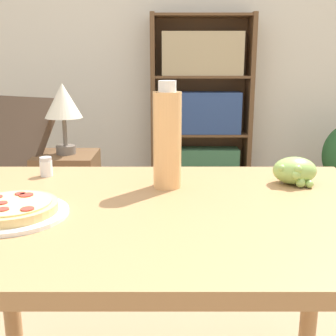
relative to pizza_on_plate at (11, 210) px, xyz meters
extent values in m
cube|color=silver|center=(0.32, 2.75, 0.54)|extent=(8.00, 0.05, 2.60)
cube|color=#A37549|center=(0.34, 0.07, -0.03)|extent=(1.18, 0.80, 0.03)
cylinder|color=#A37549|center=(-0.20, 0.41, -0.40)|extent=(0.06, 0.06, 0.71)
cylinder|color=#A37549|center=(0.87, 0.41, -0.40)|extent=(0.06, 0.06, 0.71)
cylinder|color=white|center=(0.00, 0.00, -0.01)|extent=(0.26, 0.26, 0.01)
cylinder|color=#DBB26B|center=(0.00, 0.00, 0.00)|extent=(0.21, 0.21, 0.02)
cylinder|color=#EACC7A|center=(0.00, 0.00, 0.02)|extent=(0.18, 0.18, 0.00)
cylinder|color=#A83328|center=(0.00, -0.05, 0.02)|extent=(0.03, 0.03, 0.00)
cylinder|color=#A83328|center=(0.05, -0.05, 0.02)|extent=(0.03, 0.03, 0.00)
cylinder|color=#A83328|center=(-0.02, -0.01, 0.02)|extent=(0.02, 0.02, 0.00)
cylinder|color=#A83328|center=(0.02, 0.05, 0.02)|extent=(0.03, 0.03, 0.00)
cylinder|color=#A83328|center=(0.00, 0.06, 0.02)|extent=(0.03, 0.03, 0.00)
ellipsoid|color=#93BC5B|center=(0.73, 0.27, 0.02)|extent=(0.13, 0.10, 0.08)
sphere|color=#93BC5B|center=(0.74, 0.31, 0.03)|extent=(0.03, 0.03, 0.03)
sphere|color=#93BC5B|center=(0.69, 0.24, 0.04)|extent=(0.02, 0.02, 0.02)
sphere|color=#93BC5B|center=(0.75, 0.27, 0.04)|extent=(0.02, 0.02, 0.02)
sphere|color=#93BC5B|center=(0.74, 0.23, 0.00)|extent=(0.03, 0.03, 0.03)
sphere|color=#93BC5B|center=(0.70, 0.30, 0.03)|extent=(0.02, 0.02, 0.02)
sphere|color=#93BC5B|center=(0.76, 0.28, 0.00)|extent=(0.02, 0.02, 0.02)
sphere|color=#93BC5B|center=(0.73, 0.31, 0.01)|extent=(0.02, 0.02, 0.02)
sphere|color=#93BC5B|center=(0.72, 0.26, 0.00)|extent=(0.03, 0.03, 0.03)
sphere|color=#93BC5B|center=(0.76, 0.22, 0.00)|extent=(0.02, 0.02, 0.02)
sphere|color=#93BC5B|center=(0.72, 0.22, 0.02)|extent=(0.03, 0.03, 0.03)
sphere|color=#93BC5B|center=(0.73, 0.23, 0.04)|extent=(0.03, 0.03, 0.03)
cylinder|color=#EFB270|center=(0.36, 0.24, 0.12)|extent=(0.08, 0.08, 0.27)
cylinder|color=white|center=(0.36, 0.24, 0.27)|extent=(0.05, 0.05, 0.03)
cylinder|color=white|center=(-0.02, 0.35, 0.01)|extent=(0.04, 0.04, 0.05)
cylinder|color=#B7B7BC|center=(-0.02, 0.35, 0.04)|extent=(0.04, 0.04, 0.01)
cube|color=brown|center=(-0.62, 1.53, -0.15)|extent=(0.71, 0.63, 0.55)
cube|color=brown|center=(0.24, 2.60, -0.03)|extent=(0.04, 0.26, 1.46)
cube|color=brown|center=(1.03, 2.60, -0.03)|extent=(0.04, 0.26, 1.46)
cube|color=brown|center=(0.64, 2.72, -0.03)|extent=(0.83, 0.01, 1.46)
cube|color=brown|center=(0.64, 2.60, -0.74)|extent=(0.76, 0.25, 0.02)
cube|color=#3D704C|center=(0.64, 2.58, -0.56)|extent=(0.65, 0.18, 0.34)
cube|color=brown|center=(0.64, 2.60, -0.26)|extent=(0.76, 0.25, 0.02)
cube|color=navy|center=(0.64, 2.58, -0.08)|extent=(0.65, 0.18, 0.34)
cube|color=brown|center=(0.64, 2.60, 0.21)|extent=(0.76, 0.25, 0.02)
cube|color=tan|center=(0.64, 2.58, 0.39)|extent=(0.65, 0.18, 0.34)
cube|color=brown|center=(0.64, 2.60, 0.68)|extent=(0.76, 0.25, 0.02)
cube|color=brown|center=(-0.22, 1.44, -0.47)|extent=(0.34, 0.34, 0.57)
cylinder|color=#665B51|center=(-0.22, 1.44, -0.16)|extent=(0.11, 0.11, 0.05)
cylinder|color=#665B51|center=(-0.22, 1.44, -0.05)|extent=(0.02, 0.02, 0.16)
cone|color=beige|center=(-0.22, 1.44, 0.12)|extent=(0.21, 0.21, 0.19)
camera|label=1|loc=(0.36, -0.92, 0.34)|focal=45.00mm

